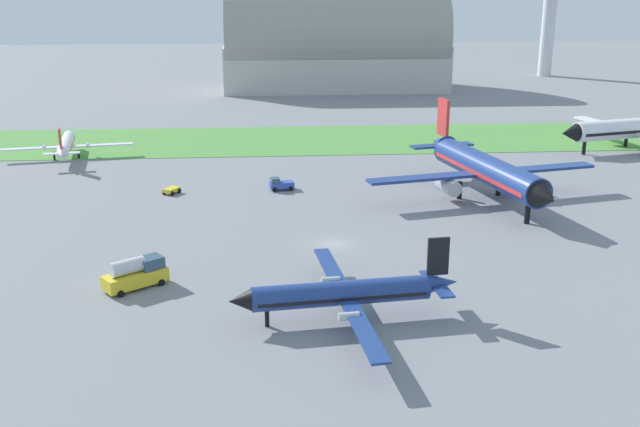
# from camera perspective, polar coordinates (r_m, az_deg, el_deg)

# --- Properties ---
(ground_plane) EXTENTS (600.00, 600.00, 0.00)m
(ground_plane) POSITION_cam_1_polar(r_m,az_deg,el_deg) (88.05, 1.07, -2.41)
(ground_plane) COLOR gray
(grass_taxiway_strip) EXTENTS (360.00, 28.00, 0.08)m
(grass_taxiway_strip) POSITION_cam_1_polar(r_m,az_deg,el_deg) (146.43, -1.12, 5.76)
(grass_taxiway_strip) COLOR #549342
(grass_taxiway_strip) RESTS_ON ground_plane
(airplane_foreground_turboprop) EXTENTS (21.76, 25.36, 7.60)m
(airplane_foreground_turboprop) POSITION_cam_1_polar(r_m,az_deg,el_deg) (67.87, 2.03, -6.18)
(airplane_foreground_turboprop) COLOR navy
(airplane_foreground_turboprop) RESTS_ON ground_plane
(airplane_parked_jet_far) EXTENTS (31.56, 31.94, 11.46)m
(airplane_parked_jet_far) POSITION_cam_1_polar(r_m,az_deg,el_deg) (148.40, 23.30, 6.10)
(airplane_parked_jet_far) COLOR white
(airplane_parked_jet_far) RESTS_ON ground_plane
(airplane_midfield_jet) EXTENTS (35.04, 34.59, 12.51)m
(airplane_midfield_jet) POSITION_cam_1_polar(r_m,az_deg,el_deg) (107.67, 12.71, 3.41)
(airplane_midfield_jet) COLOR navy
(airplane_midfield_jet) RESTS_ON ground_plane
(airplane_taxiing_turboprop) EXTENTS (22.94, 19.72, 6.91)m
(airplane_taxiing_turboprop) POSITION_cam_1_polar(r_m,az_deg,el_deg) (137.94, -19.21, 5.09)
(airplane_taxiing_turboprop) COLOR white
(airplane_taxiing_turboprop) RESTS_ON ground_plane
(baggage_cart_near_gate) EXTENTS (2.74, 2.95, 0.90)m
(baggage_cart_near_gate) POSITION_cam_1_polar(r_m,az_deg,el_deg) (110.97, -11.49, 1.81)
(baggage_cart_near_gate) COLOR yellow
(baggage_cart_near_gate) RESTS_ON ground_plane
(pushback_tug_midfield) EXTENTS (3.86, 2.58, 1.95)m
(pushback_tug_midfield) POSITION_cam_1_polar(r_m,az_deg,el_deg) (110.77, -3.10, 2.30)
(pushback_tug_midfield) COLOR #334FB2
(pushback_tug_midfield) RESTS_ON ground_plane
(fuel_truck_by_runway) EXTENTS (6.68, 5.74, 3.29)m
(fuel_truck_by_runway) POSITION_cam_1_polar(r_m,az_deg,el_deg) (77.66, -14.15, -4.54)
(fuel_truck_by_runway) COLOR yellow
(fuel_truck_by_runway) RESTS_ON ground_plane
(hangar_distant) EXTENTS (63.56, 27.86, 29.30)m
(hangar_distant) POSITION_cam_1_polar(r_m,az_deg,el_deg) (216.91, 1.17, 13.02)
(hangar_distant) COLOR #BCB7B2
(hangar_distant) RESTS_ON ground_plane
(control_tower) EXTENTS (8.00, 8.00, 30.60)m
(control_tower) POSITION_cam_1_polar(r_m,az_deg,el_deg) (258.68, 17.42, 14.26)
(control_tower) COLOR silver
(control_tower) RESTS_ON ground_plane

